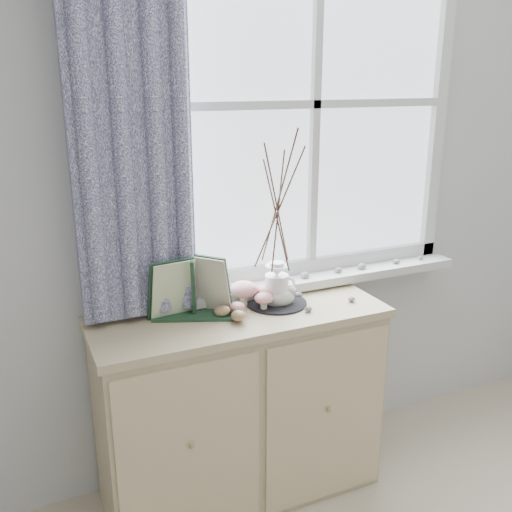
# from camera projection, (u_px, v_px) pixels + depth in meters

# --- Properties ---
(sideboard) EXTENTS (1.20, 0.45, 0.85)m
(sideboard) POSITION_uv_depth(u_px,v_px,m) (241.00, 406.00, 2.42)
(sideboard) COLOR tan
(sideboard) RESTS_ON ground
(botanical_book) EXTENTS (0.39, 0.26, 0.26)m
(botanical_book) POSITION_uv_depth(u_px,v_px,m) (195.00, 289.00, 2.19)
(botanical_book) COLOR #1B3A24
(botanical_book) RESTS_ON sideboard
(toadstool_cluster) EXTENTS (0.24, 0.17, 0.11)m
(toadstool_cluster) POSITION_uv_depth(u_px,v_px,m) (253.00, 293.00, 2.34)
(toadstool_cluster) COLOR silver
(toadstool_cluster) RESTS_ON sideboard
(wooden_eggs) EXTENTS (0.10, 0.11, 0.07)m
(wooden_eggs) POSITION_uv_depth(u_px,v_px,m) (230.00, 313.00, 2.22)
(wooden_eggs) COLOR tan
(wooden_eggs) RESTS_ON sideboard
(songbird_figurine) EXTENTS (0.15, 0.07, 0.08)m
(songbird_figurine) POSITION_uv_depth(u_px,v_px,m) (282.00, 297.00, 2.36)
(songbird_figurine) COLOR white
(songbird_figurine) RESTS_ON sideboard
(crocheted_doily) EXTENTS (0.25, 0.25, 0.01)m
(crocheted_doily) POSITION_uv_depth(u_px,v_px,m) (277.00, 303.00, 2.39)
(crocheted_doily) COLOR black
(crocheted_doily) RESTS_ON sideboard
(twig_pitcher) EXTENTS (0.32, 0.32, 0.74)m
(twig_pitcher) POSITION_uv_depth(u_px,v_px,m) (278.00, 204.00, 2.27)
(twig_pitcher) COLOR white
(twig_pitcher) RESTS_ON crocheted_doily
(sideboard_pebbles) EXTENTS (0.33, 0.23, 0.02)m
(sideboard_pebbles) POSITION_uv_depth(u_px,v_px,m) (307.00, 300.00, 2.41)
(sideboard_pebbles) COLOR gray
(sideboard_pebbles) RESTS_ON sideboard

